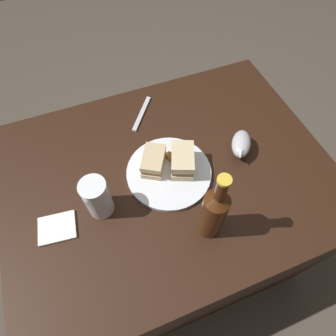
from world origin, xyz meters
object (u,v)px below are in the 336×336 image
plate (168,173)px  gravy_boat (241,144)px  sandwich_half_right (154,161)px  pint_glass (98,199)px  sandwich_half_left (182,161)px  napkin (57,228)px  cider_bottle (213,212)px  fork (140,114)px

plate → gravy_boat: (0.27, -0.00, 0.03)m
sandwich_half_right → pint_glass: bearing=-159.0°
sandwich_half_left → napkin: sandwich_half_left is taller
sandwich_half_right → gravy_boat: bearing=-7.6°
sandwich_half_left → pint_glass: (-0.29, -0.04, 0.01)m
cider_bottle → plate: bearing=101.5°
sandwich_half_left → gravy_boat: sandwich_half_left is taller
sandwich_half_right → cider_bottle: cider_bottle is taller
plate → sandwich_half_left: bearing=0.7°
sandwich_half_right → gravy_boat: (0.30, -0.04, -0.00)m
pint_glass → gravy_boat: 0.51m
sandwich_half_right → fork: 0.26m
sandwich_half_left → sandwich_half_right: size_ratio=1.06×
cider_bottle → napkin: cider_bottle is taller
sandwich_half_right → napkin: (-0.34, -0.09, -0.04)m
sandwich_half_right → cider_bottle: bearing=-72.5°
plate → sandwich_half_right: sandwich_half_right is taller
gravy_boat → sandwich_half_left: bearing=178.8°
cider_bottle → fork: size_ratio=1.63×
plate → napkin: bearing=-171.4°
pint_glass → gravy_boat: (0.51, 0.04, -0.02)m
pint_glass → fork: pint_glass is taller
cider_bottle → sandwich_half_left: bearing=88.3°
pint_glass → gravy_boat: size_ratio=1.10×
fork → cider_bottle: bearing=42.3°
napkin → fork: size_ratio=0.61×
plate → sandwich_half_right: bearing=134.9°
sandwich_half_right → fork: (0.03, 0.25, -0.04)m
sandwich_half_left → fork: sandwich_half_left is taller
gravy_boat → pint_glass: bearing=-175.8°
gravy_boat → fork: (-0.27, 0.29, -0.04)m
plate → pint_glass: (-0.24, -0.04, 0.06)m
pint_glass → napkin: 0.15m
pint_glass → cider_bottle: size_ratio=0.50×
plate → gravy_boat: 0.27m
sandwich_half_right → gravy_boat: sandwich_half_right is taller
sandwich_half_right → fork: sandwich_half_right is taller
pint_glass → fork: 0.41m
cider_bottle → napkin: (-0.42, 0.16, -0.11)m
sandwich_half_left → cider_bottle: cider_bottle is taller
sandwich_half_right → fork: bearing=82.1°
cider_bottle → gravy_boat: bearing=44.1°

